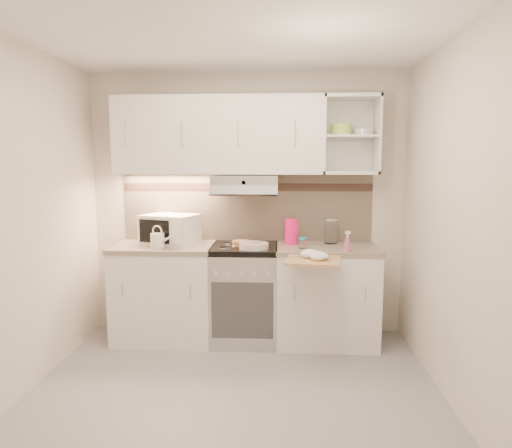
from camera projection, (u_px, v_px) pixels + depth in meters
name	position (u px, v px, depth m)	size (l,w,h in m)	color
ground	(233.00, 399.00, 3.21)	(3.00, 3.00, 0.00)	#9A9A9C
room_shell	(237.00, 166.00, 3.35)	(3.04, 2.84, 2.52)	beige
base_cabinet_left	(165.00, 294.00, 4.28)	(0.90, 0.60, 0.86)	white
worktop_left	(164.00, 247.00, 4.22)	(0.92, 0.62, 0.04)	gray
base_cabinet_right	(326.00, 297.00, 4.20)	(0.90, 0.60, 0.86)	white
worktop_right	(327.00, 249.00, 4.14)	(0.92, 0.62, 0.04)	gray
electric_range	(245.00, 293.00, 4.24)	(0.60, 0.60, 0.90)	#B7B7BC
microwave	(170.00, 229.00, 4.27)	(0.58, 0.50, 0.27)	white
watering_can	(158.00, 240.00, 4.05)	(0.23, 0.14, 0.20)	white
plate_stack	(254.00, 246.00, 4.04)	(0.26, 0.26, 0.06)	silver
bread_loaf	(242.00, 243.00, 4.18)	(0.17, 0.17, 0.04)	olive
pink_pitcher	(292.00, 231.00, 4.25)	(0.13, 0.12, 0.24)	#FF1572
glass_jar	(331.00, 231.00, 4.27)	(0.13, 0.13, 0.24)	white
spice_jar	(303.00, 243.00, 4.04)	(0.07, 0.07, 0.10)	white
spray_bottle	(347.00, 243.00, 3.90)	(0.07, 0.07, 0.19)	#FF92C4
cutting_board	(313.00, 261.00, 3.66)	(0.43, 0.39, 0.02)	tan
dish_towel	(315.00, 254.00, 3.68)	(0.29, 0.24, 0.08)	white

